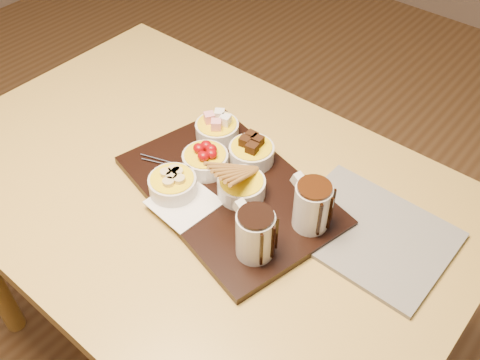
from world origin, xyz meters
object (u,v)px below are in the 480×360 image
Objects in this scene: dining_table at (196,212)px; pitcher_dark_chocolate at (255,235)px; serving_board at (229,191)px; bowl_strawberries at (205,161)px; pitcher_milk_chocolate at (312,207)px; newspaper at (370,233)px.

dining_table is 0.29m from pitcher_dark_chocolate.
bowl_strawberries is at bearing -176.42° from serving_board.
pitcher_milk_chocolate reaches higher than dining_table.
pitcher_milk_chocolate is (0.27, 0.01, 0.03)m from bowl_strawberries.
pitcher_dark_chocolate reaches higher than newspaper.
dining_table is 0.32m from pitcher_milk_chocolate.
pitcher_dark_chocolate is 0.13m from pitcher_milk_chocolate.
pitcher_dark_chocolate is at bearing -19.98° from serving_board.
newspaper is (0.37, 0.08, -0.03)m from bowl_strawberries.
newspaper is (0.37, 0.12, 0.10)m from dining_table.
pitcher_dark_chocolate is 0.32× the size of newspaper.
serving_board is at bearing 160.02° from pitcher_dark_chocolate.
bowl_strawberries is (0.00, 0.04, 0.14)m from dining_table.
pitcher_milk_chocolate is (0.27, 0.05, 0.17)m from dining_table.
bowl_strawberries reaches higher than dining_table.
bowl_strawberries is at bearing -163.61° from pitcher_milk_chocolate.
pitcher_dark_chocolate is (0.23, -0.11, 0.03)m from bowl_strawberries.
serving_board reaches higher than newspaper.
serving_board reaches higher than dining_table.
dining_table is 12.17× the size of pitcher_dark_chocolate.
serving_board is 0.08m from bowl_strawberries.
newspaper is at bearing 31.41° from serving_board.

